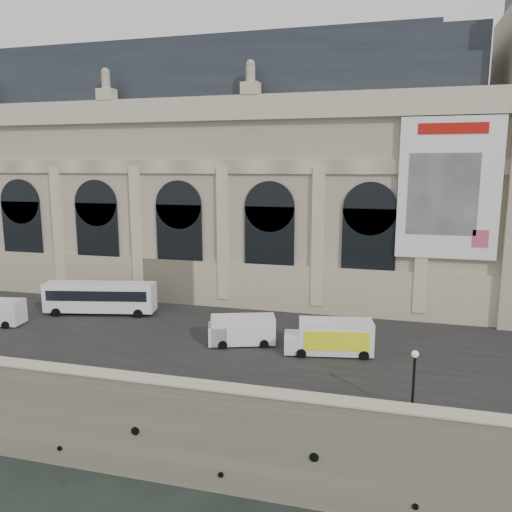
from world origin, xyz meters
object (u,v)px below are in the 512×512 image
Objects in this scene: bus_left at (100,297)px; lamp_right at (413,385)px; van_c at (239,330)px; box_truck at (330,337)px.

lamp_right is at bearing -25.38° from bus_left.
bus_left is 2.69× the size of lamp_right.
lamp_right is (30.09, -14.28, 0.26)m from bus_left.
bus_left reaches higher than van_c.
bus_left is 1.91× the size of van_c.
bus_left is 24.67m from box_truck.
box_truck is (24.12, -5.13, -0.43)m from bus_left.
van_c is at bearing 145.80° from lamp_right.
bus_left is 1.56× the size of box_truck.
lamp_right is (5.96, -9.15, 0.69)m from box_truck.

